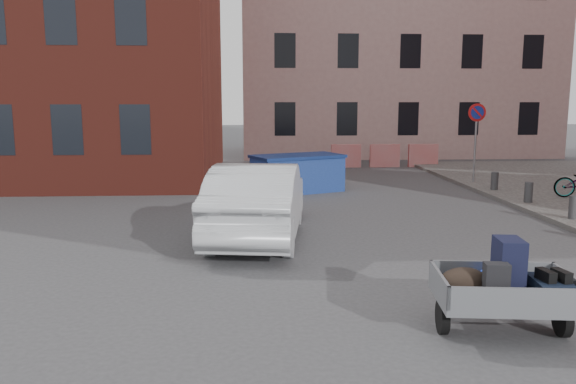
{
  "coord_description": "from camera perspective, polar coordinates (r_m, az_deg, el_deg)",
  "views": [
    {
      "loc": [
        -1.4,
        -9.07,
        2.84
      ],
      "look_at": [
        -0.79,
        1.65,
        1.1
      ],
      "focal_mm": 35.0,
      "sensor_mm": 36.0,
      "label": 1
    }
  ],
  "objects": [
    {
      "name": "dumpster",
      "position": [
        17.77,
        0.97,
        1.93
      ],
      "size": [
        3.14,
        2.46,
        1.17
      ],
      "rotation": [
        0.0,
        0.0,
        0.42
      ],
      "color": "navy",
      "rests_on": "ground"
    },
    {
      "name": "barriers",
      "position": [
        24.82,
        9.81,
        3.66
      ],
      "size": [
        4.7,
        0.18,
        1.0
      ],
      "color": "red",
      "rests_on": "ground"
    },
    {
      "name": "bollards",
      "position": [
        14.7,
        27.03,
        -1.38
      ],
      "size": [
        0.22,
        9.02,
        0.55
      ],
      "color": "#3A3A3D",
      "rests_on": "sidewalk"
    },
    {
      "name": "no_parking_sign",
      "position": [
        19.99,
        18.59,
        6.36
      ],
      "size": [
        0.6,
        0.09,
        2.65
      ],
      "color": "gray",
      "rests_on": "sidewalk"
    },
    {
      "name": "ground",
      "position": [
        9.6,
        5.33,
        -8.03
      ],
      "size": [
        120.0,
        120.0,
        0.0
      ],
      "primitive_type": "plane",
      "color": "#38383A",
      "rests_on": "ground"
    },
    {
      "name": "silver_car",
      "position": [
        11.72,
        -3.03,
        -0.87
      ],
      "size": [
        2.26,
        4.98,
        1.58
      ],
      "primitive_type": "imported",
      "rotation": [
        0.0,
        0.0,
        3.02
      ],
      "color": "#B2B5BA",
      "rests_on": "ground"
    },
    {
      "name": "building_pink",
      "position": [
        32.21,
        10.48,
        16.47
      ],
      "size": [
        16.0,
        8.0,
        14.0
      ],
      "primitive_type": "cube",
      "color": "#BC9390",
      "rests_on": "ground"
    },
    {
      "name": "trailer",
      "position": [
        7.38,
        21.02,
        -9.02
      ],
      "size": [
        1.72,
        1.89,
        1.2
      ],
      "rotation": [
        0.0,
        0.0,
        -0.12
      ],
      "color": "black",
      "rests_on": "ground"
    }
  ]
}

